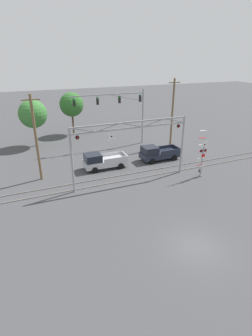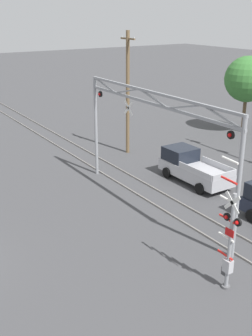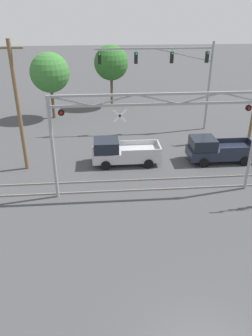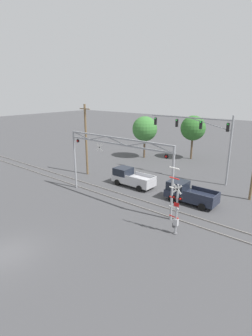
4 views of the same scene
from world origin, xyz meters
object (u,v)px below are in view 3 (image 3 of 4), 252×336
background_tree_beyond_span (50,73)px  background_tree_far_left_verge (111,63)px  pickup_truck_lead (121,152)px  pickup_truck_following (216,150)px  traffic_signal_span (181,70)px  utility_pole_left (18,107)px  crossing_gantry (156,123)px

background_tree_beyond_span → background_tree_far_left_verge: (6.66, 4.23, 0.25)m
pickup_truck_lead → pickup_truck_following: same height
pickup_truck_lead → background_tree_beyond_span: 14.51m
traffic_signal_span → utility_pole_left: size_ratio=1.17×
background_tree_far_left_verge → crossing_gantry: bearing=-85.1°
crossing_gantry → pickup_truck_lead: bearing=111.0°
traffic_signal_span → utility_pole_left: 15.51m
traffic_signal_span → utility_pole_left: (-13.46, -7.63, -1.05)m
pickup_truck_following → background_tree_beyond_span: background_tree_beyond_span is taller
pickup_truck_following → background_tree_far_left_verge: size_ratio=0.73×
pickup_truck_following → utility_pole_left: size_ratio=0.56×
pickup_truck_following → background_tree_far_left_verge: background_tree_far_left_verge is taller
pickup_truck_following → background_tree_far_left_verge: (-7.62, 16.67, 4.21)m
traffic_signal_span → background_tree_beyond_span: traffic_signal_span is taller
utility_pole_left → background_tree_beyond_span: bearing=86.8°
traffic_signal_span → pickup_truck_following: 9.13m
background_tree_beyond_span → crossing_gantry: bearing=-63.5°
pickup_truck_lead → pickup_truck_following: (7.62, -0.18, -0.00)m
background_tree_beyond_span → background_tree_far_left_verge: 7.90m
traffic_signal_span → pickup_truck_lead: 10.76m
crossing_gantry → background_tree_far_left_verge: 21.26m
crossing_gantry → utility_pole_left: 10.16m
crossing_gantry → background_tree_beyond_span: size_ratio=1.85×
pickup_truck_following → crossing_gantry: bearing=-142.2°
traffic_signal_span → pickup_truck_lead: bearing=-129.7°
pickup_truck_following → background_tree_far_left_verge: 18.81m
crossing_gantry → pickup_truck_following: bearing=37.8°
pickup_truck_following → traffic_signal_span: bearing=101.4°
pickup_truck_following → background_tree_beyond_span: (-14.28, 12.45, 3.97)m
crossing_gantry → traffic_signal_span: 12.82m
pickup_truck_following → utility_pole_left: utility_pole_left is taller
traffic_signal_span → background_tree_far_left_verge: (-6.10, 9.15, -0.75)m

